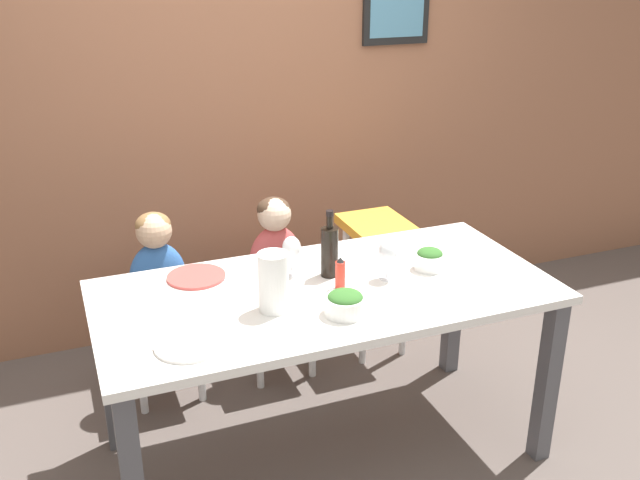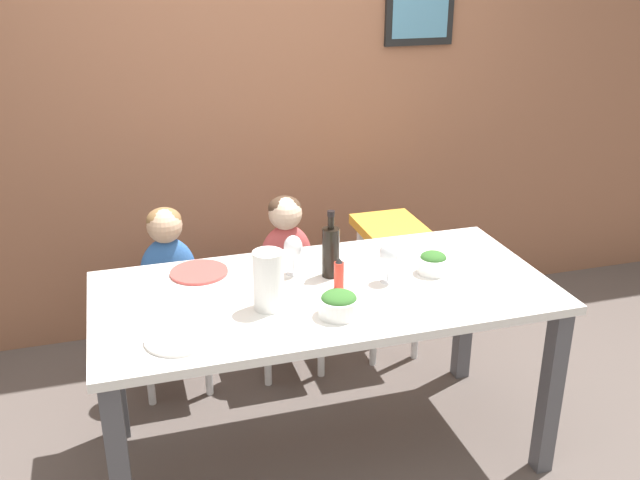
{
  "view_description": "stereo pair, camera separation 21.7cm",
  "coord_description": "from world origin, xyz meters",
  "views": [
    {
      "loc": [
        -0.94,
        -2.32,
        2.02
      ],
      "look_at": [
        0.0,
        0.06,
        0.96
      ],
      "focal_mm": 40.0,
      "sensor_mm": 36.0,
      "label": 1
    },
    {
      "loc": [
        -0.74,
        -2.39,
        2.02
      ],
      "look_at": [
        0.0,
        0.06,
        0.96
      ],
      "focal_mm": 40.0,
      "sensor_mm": 36.0,
      "label": 2
    }
  ],
  "objects": [
    {
      "name": "chair_right_highchair",
      "position": [
        0.56,
        0.7,
        0.57
      ],
      "size": [
        0.31,
        0.37,
        0.73
      ],
      "color": "silver",
      "rests_on": "ground_plane"
    },
    {
      "name": "person_child_center",
      "position": [
        0.02,
        0.7,
        0.7
      ],
      "size": [
        0.26,
        0.17,
        0.48
      ],
      "color": "#C64C4C",
      "rests_on": "chair_far_center"
    },
    {
      "name": "salad_bowl_small",
      "position": [
        0.47,
        0.01,
        0.83
      ],
      "size": [
        0.12,
        0.12,
        0.09
      ],
      "color": "white",
      "rests_on": "dining_table"
    },
    {
      "name": "dinner_plate_front_left",
      "position": [
        -0.59,
        -0.24,
        0.79
      ],
      "size": [
        0.24,
        0.24,
        0.01
      ],
      "color": "silver",
      "rests_on": "dining_table"
    },
    {
      "name": "person_child_left",
      "position": [
        -0.55,
        0.7,
        0.7
      ],
      "size": [
        0.26,
        0.17,
        0.48
      ],
      "color": "#3366B2",
      "rests_on": "chair_far_left"
    },
    {
      "name": "chair_far_center",
      "position": [
        0.02,
        0.7,
        0.37
      ],
      "size": [
        0.37,
        0.44,
        0.44
      ],
      "color": "silver",
      "rests_on": "ground_plane"
    },
    {
      "name": "condiment_bottle_hot_sauce",
      "position": [
        0.05,
        -0.02,
        0.84
      ],
      "size": [
        0.04,
        0.04,
        0.13
      ],
      "color": "red",
      "rests_on": "dining_table"
    },
    {
      "name": "salad_bowl_large",
      "position": [
        -0.02,
        -0.22,
        0.83
      ],
      "size": [
        0.15,
        0.15,
        0.09
      ],
      "color": "white",
      "rests_on": "dining_table"
    },
    {
      "name": "chair_far_left",
      "position": [
        -0.55,
        0.7,
        0.37
      ],
      "size": [
        0.37,
        0.44,
        0.44
      ],
      "color": "silver",
      "rests_on": "ground_plane"
    },
    {
      "name": "wine_glass_near",
      "position": [
        0.26,
        -0.01,
        0.89
      ],
      "size": [
        0.08,
        0.08,
        0.17
      ],
      "color": "white",
      "rests_on": "dining_table"
    },
    {
      "name": "ground_plane",
      "position": [
        0.0,
        0.0,
        0.0
      ],
      "size": [
        14.0,
        14.0,
        0.0
      ],
      "primitive_type": "plane",
      "color": "#564C47"
    },
    {
      "name": "wine_glass_far",
      "position": [
        -0.08,
        0.17,
        0.89
      ],
      "size": [
        0.08,
        0.08,
        0.17
      ],
      "color": "white",
      "rests_on": "dining_table"
    },
    {
      "name": "dinner_plate_back_left",
      "position": [
        -0.45,
        0.28,
        0.79
      ],
      "size": [
        0.24,
        0.24,
        0.01
      ],
      "color": "#D14C47",
      "rests_on": "dining_table"
    },
    {
      "name": "paper_towel_roll",
      "position": [
        -0.24,
        -0.1,
        0.89
      ],
      "size": [
        0.11,
        0.11,
        0.23
      ],
      "color": "white",
      "rests_on": "dining_table"
    },
    {
      "name": "wine_bottle",
      "position": [
        0.06,
        0.11,
        0.89
      ],
      "size": [
        0.07,
        0.07,
        0.28
      ],
      "color": "black",
      "rests_on": "dining_table"
    },
    {
      "name": "dining_table",
      "position": [
        0.0,
        0.0,
        0.68
      ],
      "size": [
        1.79,
        0.85,
        0.78
      ],
      "color": "white",
      "rests_on": "ground_plane"
    },
    {
      "name": "wall_back",
      "position": [
        0.0,
        1.31,
        1.35
      ],
      "size": [
        10.0,
        0.09,
        2.7
      ],
      "color": "#8E5B42",
      "rests_on": "ground_plane"
    }
  ]
}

